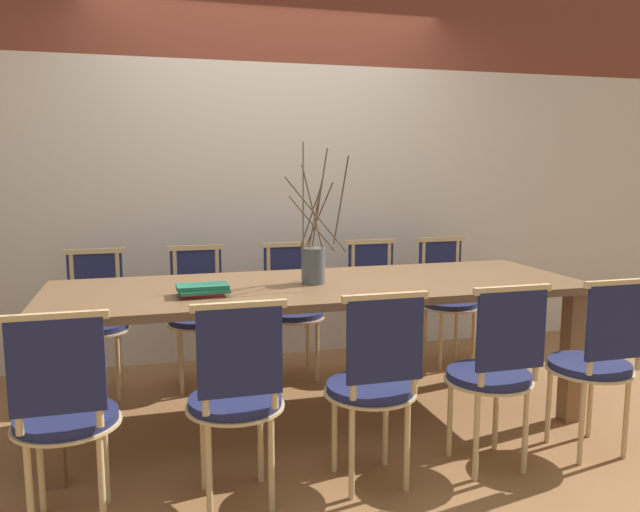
% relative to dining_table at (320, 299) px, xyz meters
% --- Properties ---
extents(ground_plane, '(16.00, 16.00, 0.00)m').
position_rel_dining_table_xyz_m(ground_plane, '(0.00, 0.00, -0.68)').
color(ground_plane, olive).
extents(wall_rear, '(12.00, 0.06, 3.20)m').
position_rel_dining_table_xyz_m(wall_rear, '(0.00, 1.29, 0.92)').
color(wall_rear, beige).
rests_on(wall_rear, ground_plane).
extents(dining_table, '(2.85, 0.97, 0.77)m').
position_rel_dining_table_xyz_m(dining_table, '(0.00, 0.00, 0.00)').
color(dining_table, brown).
rests_on(dining_table, ground_plane).
extents(chair_near_leftend, '(0.41, 0.41, 0.89)m').
position_rel_dining_table_xyz_m(chair_near_leftend, '(-1.22, -0.77, -0.20)').
color(chair_near_leftend, '#1E234C').
rests_on(chair_near_leftend, ground_plane).
extents(chair_near_left, '(0.41, 0.41, 0.89)m').
position_rel_dining_table_xyz_m(chair_near_left, '(-0.57, -0.77, -0.20)').
color(chair_near_left, '#1E234C').
rests_on(chair_near_left, ground_plane).
extents(chair_near_center, '(0.41, 0.41, 0.89)m').
position_rel_dining_table_xyz_m(chair_near_center, '(0.03, -0.77, -0.20)').
color(chair_near_center, '#1E234C').
rests_on(chair_near_center, ground_plane).
extents(chair_near_right, '(0.41, 0.41, 0.89)m').
position_rel_dining_table_xyz_m(chair_near_right, '(0.61, -0.77, -0.20)').
color(chair_near_right, '#1E234C').
rests_on(chair_near_right, ground_plane).
extents(chair_near_rightend, '(0.41, 0.41, 0.89)m').
position_rel_dining_table_xyz_m(chair_near_rightend, '(1.16, -0.77, -0.20)').
color(chair_near_rightend, '#1E234C').
rests_on(chair_near_rightend, ground_plane).
extents(chair_far_leftend, '(0.41, 0.41, 0.89)m').
position_rel_dining_table_xyz_m(chair_far_leftend, '(-1.21, 0.77, -0.20)').
color(chair_far_leftend, '#1E234C').
rests_on(chair_far_leftend, ground_plane).
extents(chair_far_left, '(0.41, 0.41, 0.89)m').
position_rel_dining_table_xyz_m(chair_far_left, '(-0.59, 0.77, -0.20)').
color(chair_far_left, '#1E234C').
rests_on(chair_far_left, ground_plane).
extents(chair_far_center, '(0.41, 0.41, 0.89)m').
position_rel_dining_table_xyz_m(chair_far_center, '(0.02, 0.77, -0.20)').
color(chair_far_center, '#1E234C').
rests_on(chair_far_center, ground_plane).
extents(chair_far_right, '(0.41, 0.41, 0.89)m').
position_rel_dining_table_xyz_m(chair_far_right, '(0.62, 0.77, -0.20)').
color(chair_far_right, '#1E234C').
rests_on(chair_far_right, ground_plane).
extents(chair_far_rightend, '(0.41, 0.41, 0.89)m').
position_rel_dining_table_xyz_m(chair_far_rightend, '(1.15, 0.77, -0.20)').
color(chair_far_rightend, '#1E234C').
rests_on(chair_far_rightend, ground_plane).
extents(vase_centerpiece, '(0.35, 0.33, 0.76)m').
position_rel_dining_table_xyz_m(vase_centerpiece, '(-0.03, 0.01, 0.21)').
color(vase_centerpiece, '#4C5156').
rests_on(vase_centerpiece, dining_table).
extents(book_stack, '(0.25, 0.19, 0.06)m').
position_rel_dining_table_xyz_m(book_stack, '(-0.64, -0.15, 0.12)').
color(book_stack, maroon).
rests_on(book_stack, dining_table).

